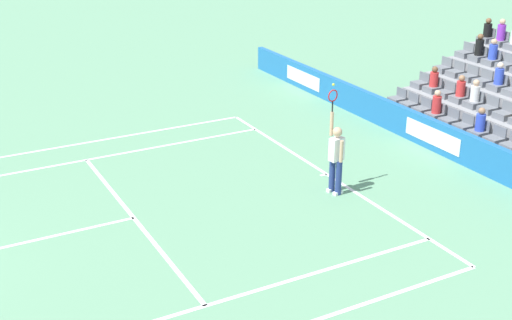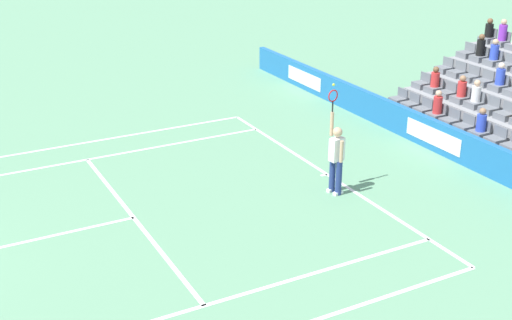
# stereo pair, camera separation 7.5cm
# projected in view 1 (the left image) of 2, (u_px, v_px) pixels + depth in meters

# --- Properties ---
(line_baseline) EXTENTS (10.97, 0.10, 0.01)m
(line_baseline) POSITION_uv_depth(u_px,v_px,m) (327.00, 174.00, 18.68)
(line_baseline) COLOR white
(line_baseline) RESTS_ON ground
(line_service) EXTENTS (8.23, 0.10, 0.01)m
(line_service) POSITION_uv_depth(u_px,v_px,m) (134.00, 218.00, 16.27)
(line_service) COLOR white
(line_service) RESTS_ON ground
(line_singles_sideline_left) EXTENTS (0.10, 11.89, 0.01)m
(line_singles_sideline_left) POSITION_uv_depth(u_px,v_px,m) (71.00, 163.00, 19.43)
(line_singles_sideline_left) COLOR white
(line_singles_sideline_left) RESTS_ON ground
(line_singles_sideline_right) EXTENTS (0.10, 11.89, 0.01)m
(line_singles_sideline_right) POSITION_uv_depth(u_px,v_px,m) (183.00, 313.00, 12.72)
(line_singles_sideline_right) COLOR white
(line_singles_sideline_right) RESTS_ON ground
(line_doubles_sideline_left) EXTENTS (0.10, 11.89, 0.01)m
(line_doubles_sideline_left) POSITION_uv_depth(u_px,v_px,m) (59.00, 147.00, 20.54)
(line_doubles_sideline_left) COLOR white
(line_doubles_sideline_left) RESTS_ON ground
(line_centre_mark) EXTENTS (0.10, 0.20, 0.01)m
(line_centre_mark) POSITION_uv_depth(u_px,v_px,m) (324.00, 175.00, 18.64)
(line_centre_mark) COLOR white
(line_centre_mark) RESTS_ON ground
(sponsor_barrier) EXTENTS (21.51, 0.22, 0.92)m
(sponsor_barrier) POSITION_uv_depth(u_px,v_px,m) (435.00, 136.00, 20.17)
(sponsor_barrier) COLOR #1E66AD
(sponsor_barrier) RESTS_ON ground
(tennis_player) EXTENTS (0.53, 0.39, 2.85)m
(tennis_player) POSITION_uv_depth(u_px,v_px,m) (336.00, 157.00, 17.21)
(tennis_player) COLOR navy
(tennis_player) RESTS_ON ground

